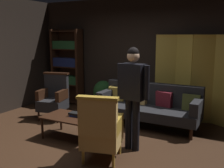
{
  "coord_description": "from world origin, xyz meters",
  "views": [
    {
      "loc": [
        2.38,
        -3.66,
        1.88
      ],
      "look_at": [
        0.0,
        0.8,
        0.95
      ],
      "focal_mm": 42.36,
      "sensor_mm": 36.0,
      "label": 1
    }
  ],
  "objects_px": {
    "standing_figure": "(133,89)",
    "book_navy_cloth": "(75,115)",
    "armchair_wing_left": "(54,97)",
    "book_black_cloth": "(75,114)",
    "velvet_couch": "(150,104)",
    "coffee_table": "(71,119)",
    "bookshelf": "(67,65)",
    "potted_plant": "(103,94)",
    "folding_screen": "(193,77)",
    "armchair_gilt_accent": "(101,130)"
  },
  "relations": [
    {
      "from": "armchair_wing_left",
      "to": "standing_figure",
      "type": "bearing_deg",
      "value": -17.33
    },
    {
      "from": "coffee_table",
      "to": "armchair_gilt_accent",
      "type": "bearing_deg",
      "value": -28.62
    },
    {
      "from": "coffee_table",
      "to": "standing_figure",
      "type": "distance_m",
      "value": 1.36
    },
    {
      "from": "folding_screen",
      "to": "coffee_table",
      "type": "height_order",
      "value": "folding_screen"
    },
    {
      "from": "folding_screen",
      "to": "velvet_couch",
      "type": "relative_size",
      "value": 0.9
    },
    {
      "from": "armchair_wing_left",
      "to": "potted_plant",
      "type": "relative_size",
      "value": 1.33
    },
    {
      "from": "armchair_wing_left",
      "to": "potted_plant",
      "type": "distance_m",
      "value": 1.24
    },
    {
      "from": "coffee_table",
      "to": "book_navy_cloth",
      "type": "height_order",
      "value": "book_navy_cloth"
    },
    {
      "from": "folding_screen",
      "to": "standing_figure",
      "type": "distance_m",
      "value": 2.05
    },
    {
      "from": "book_navy_cloth",
      "to": "folding_screen",
      "type": "bearing_deg",
      "value": 50.3
    },
    {
      "from": "folding_screen",
      "to": "armchair_wing_left",
      "type": "relative_size",
      "value": 1.83
    },
    {
      "from": "bookshelf",
      "to": "coffee_table",
      "type": "xyz_separation_m",
      "value": [
        1.67,
        -2.1,
        -0.7
      ]
    },
    {
      "from": "standing_figure",
      "to": "book_navy_cloth",
      "type": "distance_m",
      "value": 1.27
    },
    {
      "from": "standing_figure",
      "to": "potted_plant",
      "type": "height_order",
      "value": "standing_figure"
    },
    {
      "from": "potted_plant",
      "to": "bookshelf",
      "type": "bearing_deg",
      "value": 167.33
    },
    {
      "from": "velvet_couch",
      "to": "coffee_table",
      "type": "height_order",
      "value": "velvet_couch"
    },
    {
      "from": "velvet_couch",
      "to": "bookshelf",
      "type": "bearing_deg",
      "value": 164.75
    },
    {
      "from": "potted_plant",
      "to": "folding_screen",
      "type": "bearing_deg",
      "value": 7.0
    },
    {
      "from": "bookshelf",
      "to": "potted_plant",
      "type": "height_order",
      "value": "bookshelf"
    },
    {
      "from": "velvet_couch",
      "to": "book_black_cloth",
      "type": "relative_size",
      "value": 9.22
    },
    {
      "from": "armchair_wing_left",
      "to": "book_navy_cloth",
      "type": "distance_m",
      "value": 1.37
    },
    {
      "from": "folding_screen",
      "to": "book_black_cloth",
      "type": "relative_size",
      "value": 8.26
    },
    {
      "from": "armchair_wing_left",
      "to": "book_black_cloth",
      "type": "height_order",
      "value": "armchair_wing_left"
    },
    {
      "from": "book_black_cloth",
      "to": "velvet_couch",
      "type": "bearing_deg",
      "value": 53.84
    },
    {
      "from": "bookshelf",
      "to": "book_black_cloth",
      "type": "bearing_deg",
      "value": -49.69
    },
    {
      "from": "standing_figure",
      "to": "book_navy_cloth",
      "type": "bearing_deg",
      "value": -178.11
    },
    {
      "from": "potted_plant",
      "to": "standing_figure",
      "type": "bearing_deg",
      "value": -47.9
    },
    {
      "from": "armchair_wing_left",
      "to": "book_navy_cloth",
      "type": "relative_size",
      "value": 5.73
    },
    {
      "from": "bookshelf",
      "to": "book_navy_cloth",
      "type": "distance_m",
      "value": 2.76
    },
    {
      "from": "armchair_gilt_accent",
      "to": "potted_plant",
      "type": "distance_m",
      "value": 2.67
    },
    {
      "from": "coffee_table",
      "to": "book_navy_cloth",
      "type": "distance_m",
      "value": 0.11
    },
    {
      "from": "velvet_couch",
      "to": "book_black_cloth",
      "type": "height_order",
      "value": "velvet_couch"
    },
    {
      "from": "folding_screen",
      "to": "armchair_wing_left",
      "type": "bearing_deg",
      "value": -155.76
    },
    {
      "from": "armchair_wing_left",
      "to": "potted_plant",
      "type": "bearing_deg",
      "value": 54.68
    },
    {
      "from": "bookshelf",
      "to": "book_black_cloth",
      "type": "xyz_separation_m",
      "value": [
        1.74,
        -2.05,
        -0.61
      ]
    },
    {
      "from": "book_navy_cloth",
      "to": "book_black_cloth",
      "type": "height_order",
      "value": "book_black_cloth"
    },
    {
      "from": "armchair_gilt_accent",
      "to": "book_black_cloth",
      "type": "bearing_deg",
      "value": 147.01
    },
    {
      "from": "armchair_gilt_accent",
      "to": "book_navy_cloth",
      "type": "distance_m",
      "value": 1.05
    },
    {
      "from": "velvet_couch",
      "to": "armchair_gilt_accent",
      "type": "xyz_separation_m",
      "value": [
        -0.08,
        -1.88,
        0.03
      ]
    },
    {
      "from": "standing_figure",
      "to": "book_black_cloth",
      "type": "distance_m",
      "value": 1.25
    },
    {
      "from": "folding_screen",
      "to": "standing_figure",
      "type": "xyz_separation_m",
      "value": [
        -0.55,
        -1.98,
        0.04
      ]
    },
    {
      "from": "velvet_couch",
      "to": "book_navy_cloth",
      "type": "relative_size",
      "value": 11.68
    },
    {
      "from": "folding_screen",
      "to": "potted_plant",
      "type": "height_order",
      "value": "folding_screen"
    },
    {
      "from": "folding_screen",
      "to": "bookshelf",
      "type": "relative_size",
      "value": 0.93
    },
    {
      "from": "velvet_couch",
      "to": "coffee_table",
      "type": "distance_m",
      "value": 1.71
    },
    {
      "from": "bookshelf",
      "to": "armchair_wing_left",
      "type": "xyz_separation_m",
      "value": [
        0.59,
        -1.31,
        -0.59
      ]
    },
    {
      "from": "book_black_cloth",
      "to": "armchair_gilt_accent",
      "type": "bearing_deg",
      "value": -32.99
    },
    {
      "from": "armchair_wing_left",
      "to": "folding_screen",
      "type": "bearing_deg",
      "value": 24.24
    },
    {
      "from": "potted_plant",
      "to": "velvet_couch",
      "type": "bearing_deg",
      "value": -17.63
    },
    {
      "from": "coffee_table",
      "to": "bookshelf",
      "type": "bearing_deg",
      "value": 128.42
    }
  ]
}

